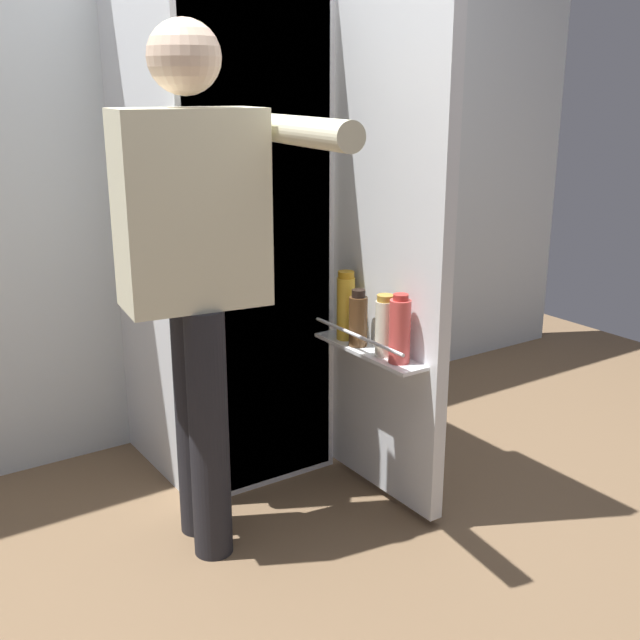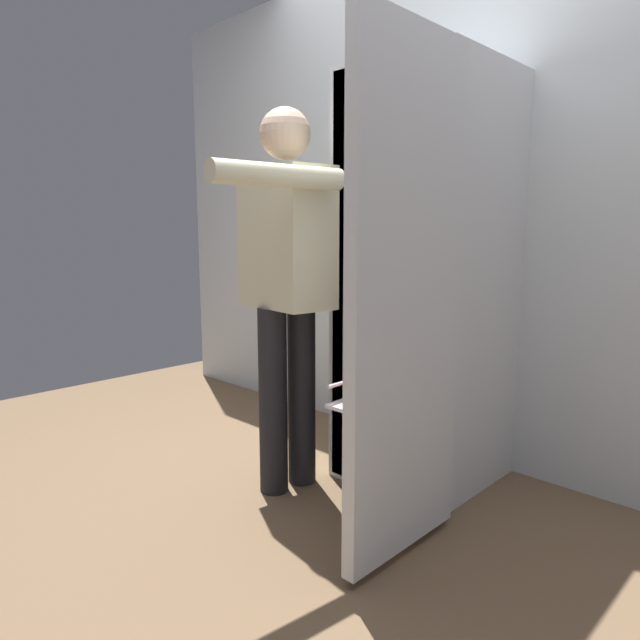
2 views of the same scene
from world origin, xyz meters
The scene contains 4 objects.
ground_plane centered at (0.00, 0.00, 0.00)m, with size 5.20×5.20×0.00m, color brown.
kitchen_wall centered at (0.00, 0.92, 1.23)m, with size 4.40×0.10×2.46m, color silver.
refrigerator centered at (0.02, 0.51, 0.88)m, with size 0.63×1.18×1.76m.
person centered at (-0.33, 0.05, 0.94)m, with size 0.53×0.75×1.58m.
Camera 2 is at (1.35, -1.50, 1.10)m, focal length 31.37 mm.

